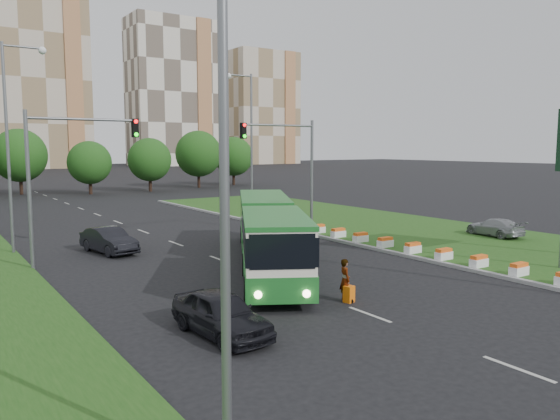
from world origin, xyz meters
TOP-DOWN VIEW (x-y plane):
  - ground at (0.00, 0.00)m, footprint 360.00×360.00m
  - grass_median at (13.00, 8.00)m, footprint 14.00×60.00m
  - median_kerb at (6.05, 8.00)m, footprint 0.30×60.00m
  - lane_markings at (-3.00, 20.00)m, footprint 0.20×100.00m
  - flower_planters at (6.70, 0.80)m, footprint 1.10×18.10m
  - traffic_mast_median at (4.78, 10.00)m, footprint 5.76×0.32m
  - traffic_mast_left at (-10.38, 9.00)m, footprint 5.76×0.32m
  - street_lamps at (-3.00, 10.00)m, footprint 36.00×60.00m
  - tree_line at (10.00, 55.00)m, footprint 120.00×8.00m
  - apartment_tower_ceast at (15.00, 150.00)m, footprint 25.00×15.00m
  - apartment_tower_east at (55.00, 150.00)m, footprint 27.00×15.00m
  - midrise_east at (90.00, 150.00)m, footprint 24.00×14.00m
  - articulated_bus at (-1.89, 3.44)m, footprint 2.71×17.40m
  - car_left_near at (-8.61, -4.92)m, footprint 2.06×4.46m
  - car_left_far at (-7.48, 11.29)m, footprint 2.39×4.71m
  - car_median at (15.85, 1.86)m, footprint 2.15×4.32m
  - pedestrian at (-2.55, -4.06)m, footprint 0.58×0.72m
  - shopping_trolley at (-2.57, -4.34)m, footprint 0.39×0.41m

SIDE VIEW (x-z plane):
  - ground at x=0.00m, z-range 0.00..0.00m
  - lane_markings at x=-3.00m, z-range -0.01..0.01m
  - grass_median at x=13.00m, z-range 0.00..0.15m
  - median_kerb at x=6.05m, z-range 0.00..0.18m
  - shopping_trolley at x=-2.57m, z-range 0.00..0.67m
  - flower_planters at x=6.70m, z-range 0.15..0.75m
  - car_left_near at x=-8.61m, z-range 0.00..1.48m
  - car_left_far at x=-7.48m, z-range 0.00..1.48m
  - car_median at x=15.85m, z-range 0.15..1.36m
  - pedestrian at x=-2.55m, z-range 0.00..1.71m
  - articulated_bus at x=-1.89m, z-range 0.32..3.19m
  - tree_line at x=10.00m, z-range 0.00..9.00m
  - traffic_mast_median at x=4.78m, z-range 1.35..9.35m
  - traffic_mast_left at x=-10.38m, z-range 1.35..9.35m
  - street_lamps at x=-3.00m, z-range 0.00..12.00m
  - midrise_east at x=90.00m, z-range 0.00..40.00m
  - apartment_tower_east at x=55.00m, z-range 0.00..47.00m
  - apartment_tower_ceast at x=15.00m, z-range 0.00..50.00m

